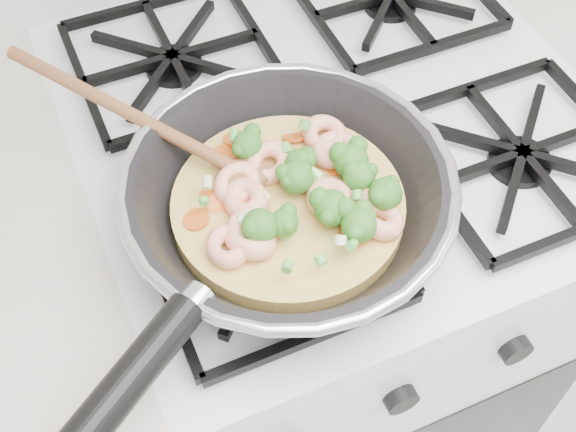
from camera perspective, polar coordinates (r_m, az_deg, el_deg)
name	(u,v)px	position (r m, az deg, el deg)	size (l,w,h in m)	color
stove	(323,304)	(1.25, 2.68, -6.61)	(0.60, 0.60, 0.92)	white
skillet	(286,200)	(0.73, -0.12, 1.21)	(0.45, 0.46, 0.09)	black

